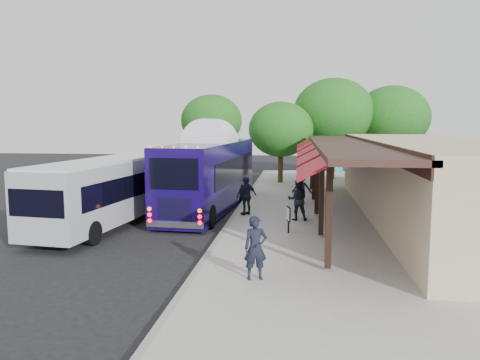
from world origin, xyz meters
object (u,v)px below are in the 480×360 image
at_px(ped_a, 255,248).
at_px(ped_d, 302,188).
at_px(ped_c, 246,196).
at_px(ped_b, 298,200).
at_px(coach_bus, 211,171).
at_px(sign_board, 288,215).
at_px(city_bus, 116,187).

distance_m(ped_a, ped_d, 12.16).
bearing_deg(ped_c, ped_b, 120.09).
height_order(ped_b, ped_d, ped_b).
bearing_deg(coach_bus, ped_d, 19.08).
distance_m(ped_a, ped_b, 7.95).
relative_size(ped_a, ped_d, 1.07).
height_order(coach_bus, ped_b, coach_bus).
height_order(ped_a, sign_board, ped_a).
xyz_separation_m(ped_a, ped_b, (1.12, 7.87, 0.04)).
distance_m(city_bus, ped_a, 9.82).
relative_size(ped_c, ped_d, 1.09).
distance_m(city_bus, ped_c, 5.81).
height_order(coach_bus, city_bus, coach_bus).
distance_m(ped_b, ped_d, 4.23).
xyz_separation_m(ped_a, ped_c, (-1.19, 8.76, 0.02)).
bearing_deg(ped_d, coach_bus, 19.19).
bearing_deg(city_bus, ped_d, 38.02).
relative_size(ped_b, sign_board, 1.76).
relative_size(city_bus, ped_a, 6.22).
distance_m(coach_bus, ped_d, 4.85).
height_order(city_bus, ped_b, city_bus).
relative_size(coach_bus, ped_d, 7.07).
xyz_separation_m(ped_b, ped_d, (0.22, 4.22, -0.09)).
bearing_deg(coach_bus, ped_b, -30.37).
xyz_separation_m(ped_a, sign_board, (0.78, 5.41, -0.17)).
relative_size(ped_b, ped_d, 1.11).
relative_size(ped_a, ped_b, 0.96).
bearing_deg(sign_board, coach_bus, 111.13).
relative_size(coach_bus, ped_c, 6.46).
distance_m(ped_b, ped_c, 2.48).
distance_m(coach_bus, sign_board, 6.86).
xyz_separation_m(city_bus, ped_d, (8.08, 4.97, -0.61)).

